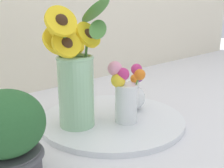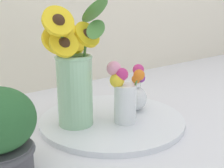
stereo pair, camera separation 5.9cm
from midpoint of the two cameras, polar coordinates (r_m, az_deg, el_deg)
ground_plane at (r=0.76m, az=9.59°, el=-10.27°), size 6.00×6.00×0.00m
serving_tray at (r=0.81m, az=2.10°, el=-7.62°), size 0.44×0.44×0.02m
mason_jar_sunflowers at (r=0.72m, az=-6.07°, el=2.20°), size 0.21×0.18×0.35m
vase_small_center at (r=0.74m, az=4.83°, el=-2.30°), size 0.09×0.09×0.18m
vase_bulb_right at (r=0.85m, az=7.09°, el=-2.21°), size 0.08×0.08×0.15m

